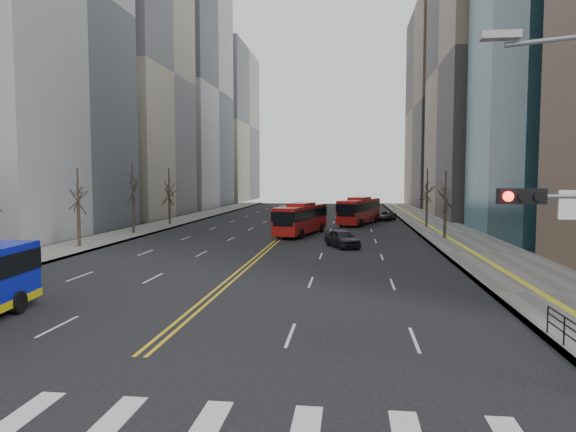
{
  "coord_description": "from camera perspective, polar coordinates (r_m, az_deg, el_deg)",
  "views": [
    {
      "loc": [
        6.92,
        -10.91,
        5.93
      ],
      "look_at": [
        3.66,
        15.81,
        3.95
      ],
      "focal_mm": 32.0,
      "sensor_mm": 36.0,
      "label": 1
    }
  ],
  "objects": [
    {
      "name": "street_trees",
      "position": [
        47.61,
        -10.28,
        2.87
      ],
      "size": [
        35.2,
        47.2,
        7.6
      ],
      "color": "#2C241B",
      "rests_on": "ground"
    },
    {
      "name": "red_bus_far",
      "position": [
        66.65,
        7.93,
        0.75
      ],
      "size": [
        5.8,
        11.35,
        3.52
      ],
      "color": "#AA1612",
      "rests_on": "ground"
    },
    {
      "name": "car_dark_mid",
      "position": [
        44.4,
        6.04,
        -2.47
      ],
      "size": [
        3.57,
        4.93,
        1.56
      ],
      "primitive_type": "imported",
      "rotation": [
        0.0,
        0.0,
        0.43
      ],
      "color": "black",
      "rests_on": "ground"
    },
    {
      "name": "red_bus_near",
      "position": [
        53.72,
        1.47,
        -0.11
      ],
      "size": [
        4.9,
        10.86,
        3.37
      ],
      "color": "#AA1612",
      "rests_on": "ground"
    },
    {
      "name": "car_dark_far",
      "position": [
        73.6,
        10.78,
        0.03
      ],
      "size": [
        3.53,
        5.18,
        1.32
      ],
      "primitive_type": "imported",
      "rotation": [
        0.0,
        0.0,
        -0.31
      ],
      "color": "black",
      "rests_on": "ground"
    },
    {
      "name": "ground",
      "position": [
        14.22,
        -24.67,
        -20.84
      ],
      "size": [
        220.0,
        220.0,
        0.0
      ],
      "primitive_type": "plane",
      "color": "black"
    },
    {
      "name": "sidewalk_right",
      "position": [
        57.2,
        17.59,
        -1.86
      ],
      "size": [
        7.0,
        130.0,
        0.15
      ],
      "primitive_type": "cube",
      "color": "slate",
      "rests_on": "ground"
    },
    {
      "name": "crosswalk",
      "position": [
        14.21,
        -24.67,
        -20.82
      ],
      "size": [
        26.7,
        4.0,
        0.01
      ],
      "color": "silver",
      "rests_on": "ground"
    },
    {
      "name": "car_silver",
      "position": [
        85.87,
        -0.67,
        0.74
      ],
      "size": [
        3.75,
        5.39,
        1.45
      ],
      "primitive_type": "imported",
      "rotation": [
        0.0,
        0.0,
        -0.38
      ],
      "color": "gray",
      "rests_on": "ground"
    },
    {
      "name": "sidewalk_left",
      "position": [
        60.9,
        -15.69,
        -1.46
      ],
      "size": [
        5.0,
        130.0,
        0.15
      ],
      "primitive_type": "cube",
      "color": "slate",
      "rests_on": "ground"
    },
    {
      "name": "centerline",
      "position": [
        66.54,
        0.97,
        -0.9
      ],
      "size": [
        0.55,
        100.0,
        0.01
      ],
      "color": "gold",
      "rests_on": "ground"
    },
    {
      "name": "office_towers",
      "position": [
        81.71,
        2.11,
        16.93
      ],
      "size": [
        83.0,
        134.0,
        58.0
      ],
      "color": "#979799",
      "rests_on": "ground"
    }
  ]
}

